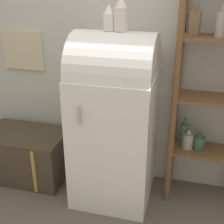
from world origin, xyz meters
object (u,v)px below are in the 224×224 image
object	(u,v)px
suitcase_trunk	(26,154)
vase_center	(121,14)
refrigerator	(115,117)
vase_left	(109,18)

from	to	relation	value
suitcase_trunk	vase_center	xyz separation A→B (m)	(0.91, -0.03, 1.30)
refrigerator	suitcase_trunk	world-z (taller)	refrigerator
suitcase_trunk	vase_left	size ratio (longest dim) A/B	4.12
refrigerator	vase_center	distance (m)	0.79
suitcase_trunk	vase_left	xyz separation A→B (m)	(0.82, -0.04, 1.27)
vase_left	suitcase_trunk	bearing A→B (deg)	177.52
refrigerator	vase_left	size ratio (longest dim) A/B	7.69
vase_left	vase_center	bearing A→B (deg)	6.17
suitcase_trunk	vase_left	world-z (taller)	vase_left
suitcase_trunk	vase_left	distance (m)	1.51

